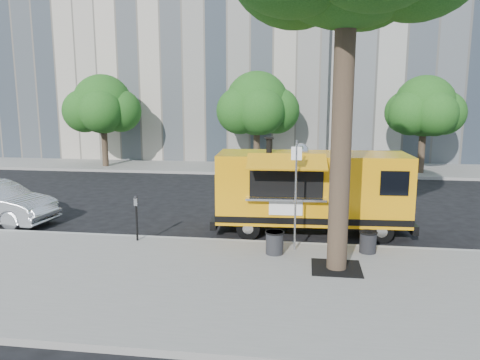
% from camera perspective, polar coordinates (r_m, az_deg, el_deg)
% --- Properties ---
extents(ground, '(120.00, 120.00, 0.00)m').
position_cam_1_polar(ground, '(14.63, 0.68, -6.83)').
color(ground, black).
rests_on(ground, ground).
extents(sidewalk, '(60.00, 6.00, 0.15)m').
position_cam_1_polar(sidewalk, '(10.89, -2.09, -12.61)').
color(sidewalk, gray).
rests_on(sidewalk, ground).
extents(curb, '(60.00, 0.14, 0.16)m').
position_cam_1_polar(curb, '(13.73, 0.18, -7.66)').
color(curb, '#999993').
rests_on(curb, ground).
extents(far_sidewalk, '(60.00, 5.00, 0.15)m').
position_cam_1_polar(far_sidewalk, '(27.75, 4.26, 1.51)').
color(far_sidewalk, gray).
rests_on(far_sidewalk, ground).
extents(building_mid, '(20.00, 14.00, 20.00)m').
position_cam_1_polar(building_mid, '(38.68, 24.51, 17.89)').
color(building_mid, gray).
rests_on(building_mid, ground).
extents(tree_well, '(1.20, 1.20, 0.02)m').
position_cam_1_polar(tree_well, '(11.85, 11.66, -10.45)').
color(tree_well, black).
rests_on(tree_well, sidewalk).
extents(far_tree_a, '(3.42, 3.42, 5.36)m').
position_cam_1_polar(far_tree_a, '(28.70, -16.41, 8.84)').
color(far_tree_a, '#33261C').
rests_on(far_tree_a, far_sidewalk).
extents(far_tree_b, '(3.60, 3.60, 5.50)m').
position_cam_1_polar(far_tree_b, '(26.72, 2.08, 9.29)').
color(far_tree_b, '#33261C').
rests_on(far_tree_b, far_sidewalk).
extents(far_tree_c, '(3.24, 3.24, 5.21)m').
position_cam_1_polar(far_tree_c, '(27.00, 21.58, 8.35)').
color(far_tree_c, '#33261C').
rests_on(far_tree_c, far_sidewalk).
extents(sign_post, '(0.28, 0.06, 3.00)m').
position_cam_1_polar(sign_post, '(12.56, 6.81, -1.08)').
color(sign_post, silver).
rests_on(sign_post, sidewalk).
extents(parking_meter, '(0.11, 0.11, 1.33)m').
position_cam_1_polar(parking_meter, '(13.81, -12.52, -3.90)').
color(parking_meter, black).
rests_on(parking_meter, sidewalk).
extents(food_truck, '(6.24, 3.06, 3.02)m').
position_cam_1_polar(food_truck, '(14.73, 8.61, -1.14)').
color(food_truck, '#F39F0C').
rests_on(food_truck, ground).
extents(trash_bin_left, '(0.51, 0.51, 0.61)m').
position_cam_1_polar(trash_bin_left, '(12.54, 4.24, -7.54)').
color(trash_bin_left, '#232326').
rests_on(trash_bin_left, sidewalk).
extents(trash_bin_right, '(0.48, 0.48, 0.58)m').
position_cam_1_polar(trash_bin_right, '(13.07, 15.33, -7.22)').
color(trash_bin_right, black).
rests_on(trash_bin_right, sidewalk).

